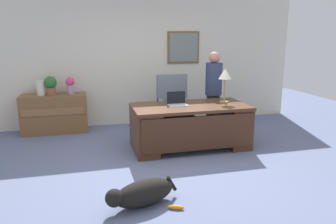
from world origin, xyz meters
TOP-DOWN VIEW (x-y plane):
  - ground_plane at (0.00, 0.00)m, footprint 12.00×12.00m
  - back_wall at (0.01, 2.60)m, footprint 7.00×0.16m
  - desk at (0.52, 0.68)m, footprint 1.95×0.96m
  - credenza at (-1.80, 2.25)m, footprint 1.25×0.50m
  - armchair at (0.48, 1.58)m, footprint 0.60×0.59m
  - person_standing at (1.24, 1.45)m, footprint 0.32×0.32m
  - dog_lying at (-0.63, -1.06)m, footprint 0.88×0.52m
  - laptop at (0.31, 0.77)m, footprint 0.32×0.22m
  - desk_lamp at (1.17, 0.77)m, footprint 0.22×0.22m
  - vase_with_flowers at (-1.46, 2.25)m, footprint 0.17×0.17m
  - vase_empty at (-2.01, 2.25)m, footprint 0.15×0.15m
  - potted_plant at (-1.83, 2.25)m, footprint 0.24×0.24m
  - dog_toy_bone at (-0.27, -1.24)m, footprint 0.19×0.12m

SIDE VIEW (x-z plane):
  - ground_plane at x=0.00m, z-range 0.00..0.00m
  - dog_toy_bone at x=-0.27m, z-range 0.00..0.05m
  - dog_lying at x=-0.63m, z-range 0.00..0.30m
  - credenza at x=-1.80m, z-range 0.00..0.76m
  - desk at x=0.52m, z-range 0.04..0.78m
  - armchair at x=0.48m, z-range -0.07..1.08m
  - laptop at x=0.31m, z-range 0.69..0.92m
  - person_standing at x=1.24m, z-range 0.02..1.61m
  - vase_empty at x=-2.01m, z-range 0.76..1.05m
  - vase_with_flowers at x=-1.46m, z-range 0.78..1.11m
  - potted_plant at x=-1.83m, z-range 0.78..1.14m
  - desk_lamp at x=1.17m, z-range 0.92..1.51m
  - back_wall at x=0.01m, z-range 0.00..2.70m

